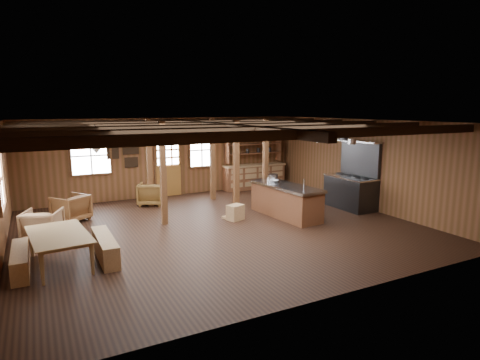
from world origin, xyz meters
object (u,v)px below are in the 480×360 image
object	(u,v)px
commercial_range	(352,187)
armchair_a	(71,208)
dining_table	(62,249)
armchair_b	(151,194)
kitchen_island	(286,200)
armchair_c	(43,225)

from	to	relation	value
commercial_range	armchair_a	world-z (taller)	commercial_range
armchair_a	commercial_range	bearing A→B (deg)	128.31
dining_table	armchair_a	world-z (taller)	armchair_a
armchair_b	commercial_range	bearing A→B (deg)	174.74
kitchen_island	commercial_range	distance (m)	2.46
dining_table	armchair_c	size ratio (longest dim) A/B	2.28
commercial_range	armchair_b	xyz separation A→B (m)	(-5.59, 3.32, -0.31)
armchair_b	armchair_c	size ratio (longest dim) A/B	0.97
kitchen_island	commercial_range	size ratio (longest dim) A/B	1.20
dining_table	armchair_c	world-z (taller)	armchair_c
armchair_b	armchair_c	xyz separation A→B (m)	(-3.26, -2.36, 0.01)
kitchen_island	armchair_c	xyz separation A→B (m)	(-6.40, 0.84, -0.10)
dining_table	kitchen_island	bearing A→B (deg)	-86.14
armchair_a	armchair_b	world-z (taller)	armchair_a
kitchen_island	armchair_c	distance (m)	6.45
dining_table	commercial_range	bearing A→B (deg)	-89.57
kitchen_island	armchair_b	bearing A→B (deg)	129.43
armchair_b	armchair_a	bearing A→B (deg)	45.13
kitchen_island	commercial_range	bearing A→B (deg)	-7.45
commercial_range	kitchen_island	bearing A→B (deg)	177.50
kitchen_island	armchair_c	world-z (taller)	kitchen_island
kitchen_island	armchair_a	distance (m)	6.11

